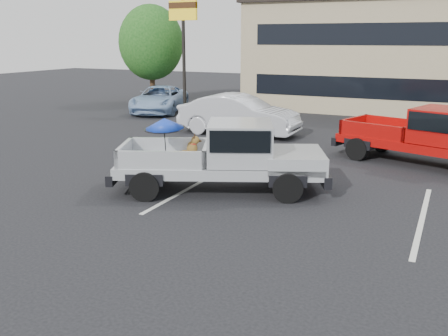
{
  "coord_description": "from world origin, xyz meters",
  "views": [
    {
      "loc": [
        3.45,
        -9.66,
        4.02
      ],
      "look_at": [
        -0.96,
        -0.26,
        1.3
      ],
      "focal_mm": 40.0,
      "sensor_mm": 36.0,
      "label": 1
    }
  ],
  "objects_px": {
    "motel_sign": "(183,25)",
    "silver_pickup": "(231,153)",
    "tree_left": "(151,43)",
    "red_pickup": "(438,135)",
    "blue_suv": "(160,99)",
    "silver_sedan": "(239,115)"
  },
  "relations": [
    {
      "from": "motel_sign",
      "to": "red_pickup",
      "type": "relative_size",
      "value": 0.99
    },
    {
      "from": "silver_sedan",
      "to": "blue_suv",
      "type": "height_order",
      "value": "silver_sedan"
    },
    {
      "from": "tree_left",
      "to": "silver_sedan",
      "type": "distance_m",
      "value": 12.0
    },
    {
      "from": "tree_left",
      "to": "silver_sedan",
      "type": "height_order",
      "value": "tree_left"
    },
    {
      "from": "motel_sign",
      "to": "silver_sedan",
      "type": "height_order",
      "value": "motel_sign"
    },
    {
      "from": "motel_sign",
      "to": "silver_pickup",
      "type": "bearing_deg",
      "value": -55.6
    },
    {
      "from": "red_pickup",
      "to": "silver_sedan",
      "type": "xyz_separation_m",
      "value": [
        -7.91,
        2.39,
        -0.18
      ]
    },
    {
      "from": "blue_suv",
      "to": "silver_sedan",
      "type": "bearing_deg",
      "value": -49.52
    },
    {
      "from": "tree_left",
      "to": "red_pickup",
      "type": "distance_m",
      "value": 19.74
    },
    {
      "from": "tree_left",
      "to": "silver_sedan",
      "type": "bearing_deg",
      "value": -38.81
    },
    {
      "from": "motel_sign",
      "to": "tree_left",
      "type": "xyz_separation_m",
      "value": [
        -4.0,
        3.0,
        -0.92
      ]
    },
    {
      "from": "tree_left",
      "to": "silver_pickup",
      "type": "distance_m",
      "value": 19.39
    },
    {
      "from": "tree_left",
      "to": "blue_suv",
      "type": "xyz_separation_m",
      "value": [
        2.43,
        -3.06,
        -3.02
      ]
    },
    {
      "from": "motel_sign",
      "to": "silver_pickup",
      "type": "relative_size",
      "value": 1.0
    },
    {
      "from": "tree_left",
      "to": "motel_sign",
      "type": "bearing_deg",
      "value": -36.87
    },
    {
      "from": "silver_sedan",
      "to": "red_pickup",
      "type": "bearing_deg",
      "value": -106.15
    },
    {
      "from": "tree_left",
      "to": "silver_pickup",
      "type": "height_order",
      "value": "tree_left"
    },
    {
      "from": "motel_sign",
      "to": "silver_sedan",
      "type": "relative_size",
      "value": 1.16
    },
    {
      "from": "silver_pickup",
      "to": "blue_suv",
      "type": "bearing_deg",
      "value": 106.24
    },
    {
      "from": "silver_sedan",
      "to": "blue_suv",
      "type": "relative_size",
      "value": 1.0
    },
    {
      "from": "silver_pickup",
      "to": "motel_sign",
      "type": "bearing_deg",
      "value": 101.26
    },
    {
      "from": "motel_sign",
      "to": "silver_pickup",
      "type": "height_order",
      "value": "motel_sign"
    }
  ]
}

